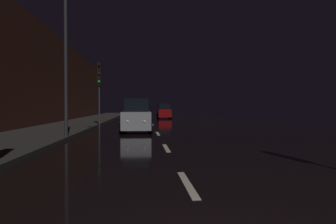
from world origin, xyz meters
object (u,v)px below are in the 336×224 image
at_px(streetlamp_overhead, 75,39).
at_px(car_distant_taillights, 164,112).
at_px(traffic_light_far_left, 99,79).
at_px(car_approaching_headlights, 137,117).

xyz_separation_m(streetlamp_overhead, car_distant_taillights, (6.12, 25.19, -3.91)).
bearing_deg(car_distant_taillights, streetlamp_overhead, 166.35).
distance_m(traffic_light_far_left, car_approaching_headlights, 6.97).
distance_m(traffic_light_far_left, car_distant_taillights, 16.78).
bearing_deg(car_distant_taillights, traffic_light_far_left, 157.34).
bearing_deg(car_approaching_headlights, traffic_light_far_left, -150.99).
xyz_separation_m(traffic_light_far_left, car_approaching_headlights, (3.09, -5.58, -2.82)).
relative_size(traffic_light_far_left, car_approaching_headlights, 1.24).
distance_m(car_approaching_headlights, car_distant_taillights, 21.09).
relative_size(streetlamp_overhead, car_approaching_headlights, 1.75).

